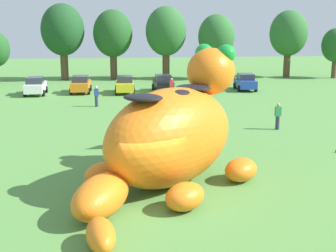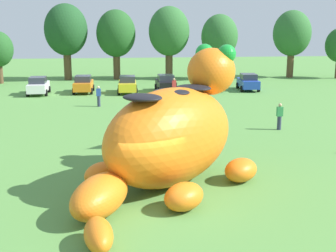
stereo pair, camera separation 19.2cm
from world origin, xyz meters
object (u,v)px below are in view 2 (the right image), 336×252
Objects in this scene: car_green at (210,82)px; car_blue at (248,82)px; spectator_mid_field at (165,111)px; car_black at (166,83)px; giant_inflatable_creature at (171,135)px; car_yellow at (127,84)px; spectator_wandering at (174,87)px; car_white at (38,86)px; car_orange at (83,84)px; spectator_far_side at (280,117)px; spectator_near_inflatable at (99,96)px.

car_blue is (3.97, -0.23, 0.00)m from car_green.
spectator_mid_field is at bearing -113.20° from car_green.
car_black reaches higher than spectator_mid_field.
giant_inflatable_creature is 29.32m from car_blue.
car_blue is (12.49, 0.48, 0.00)m from car_yellow.
car_green is (7.69, 27.10, -1.22)m from giant_inflatable_creature.
giant_inflatable_creature is 27.19m from car_black.
car_white is at bearing 168.25° from spectator_wandering.
car_orange is 16.61m from spectator_mid_field.
car_yellow is 19.59m from spectator_far_side.
giant_inflatable_creature reaches higher than car_green.
car_orange reaches higher than spectator_mid_field.
car_yellow is 5.00m from spectator_wandering.
spectator_near_inflatable is at bearing -78.25° from car_orange.
car_white is (-9.45, 26.58, -1.22)m from giant_inflatable_creature.
car_orange and car_yellow have the same top height.
spectator_wandering and spectator_far_side have the same top height.
giant_inflatable_creature reaches higher than spectator_wandering.
car_black and car_blue have the same top height.
car_blue is at bearing -1.17° from car_orange.
car_blue is at bearing 55.04° from spectator_mid_field.
car_blue is 18.32m from spectator_mid_field.
spectator_far_side is (7.02, -2.85, 0.00)m from spectator_mid_field.
giant_inflatable_creature is 2.43× the size of car_blue.
spectator_wandering is at bearing 107.48° from spectator_far_side.
spectator_near_inflatable is at bearing -145.14° from spectator_wandering.
car_orange is 8.24m from car_black.
car_white is 4.33m from car_orange.
car_blue is at bearing 2.21° from car_yellow.
car_white is at bearing 109.57° from giant_inflatable_creature.
car_orange is at bearing 169.24° from car_yellow.
car_green is at bearing 1.45° from car_black.
car_black is 3.12m from spectator_wandering.
car_yellow is at bearing 97.79° from spectator_mid_field.
car_white is 13.22m from spectator_wandering.
giant_inflatable_creature is 12.23m from spectator_far_side.
giant_inflatable_creature is 2.52× the size of car_black.
car_white is 1.00× the size of car_green.
car_green and car_blue have the same top height.
giant_inflatable_creature reaches higher than spectator_far_side.
car_orange and car_blue have the same top height.
car_blue is (8.59, -0.11, 0.00)m from car_black.
spectator_far_side is (5.12, -17.98, -0.01)m from car_black.
spectator_near_inflatable is 1.00× the size of spectator_mid_field.
spectator_near_inflatable is 15.38m from spectator_far_side.
car_black is 2.40× the size of spectator_wandering.
spectator_near_inflatable is (-2.64, -7.35, -0.01)m from car_yellow.
car_blue reaches higher than spectator_wandering.
giant_inflatable_creature reaches higher than car_yellow.
car_white is at bearing -179.21° from car_blue.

